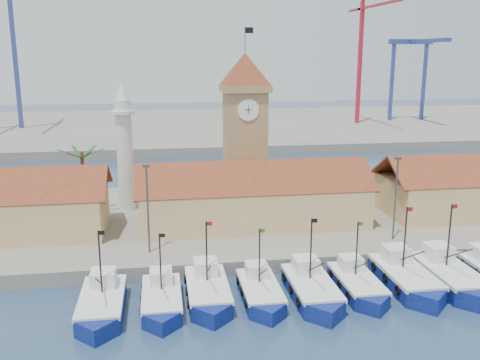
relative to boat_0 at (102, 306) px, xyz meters
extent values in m
plane|color=navy|center=(15.81, -1.99, -0.77)|extent=(400.00, 400.00, 0.00)
cube|color=gray|center=(15.81, 22.01, -0.02)|extent=(140.00, 32.00, 1.50)
cube|color=gray|center=(15.81, 108.01, 0.23)|extent=(240.00, 80.00, 2.00)
cube|color=navy|center=(0.00, 0.40, -0.27)|extent=(3.51, 7.94, 1.80)
cube|color=navy|center=(0.00, -3.57, -0.27)|extent=(3.51, 3.51, 1.80)
cube|color=silver|center=(0.00, 0.40, 0.64)|extent=(3.58, 8.16, 0.35)
cube|color=silver|center=(0.00, 2.38, 1.44)|extent=(2.10, 2.21, 1.40)
cylinder|color=black|center=(0.00, 0.90, 3.44)|extent=(0.14, 0.14, 5.61)
cube|color=black|center=(0.25, 0.90, 6.05)|extent=(0.50, 0.02, 0.35)
cube|color=navy|center=(4.91, 0.62, -0.31)|extent=(3.23, 7.30, 1.66)
cube|color=navy|center=(4.91, -3.03, -0.31)|extent=(3.22, 3.22, 1.66)
cube|color=silver|center=(4.91, 0.62, 0.52)|extent=(3.29, 7.50, 0.32)
cube|color=silver|center=(4.91, 2.44, 1.26)|extent=(1.94, 2.03, 1.29)
cylinder|color=black|center=(4.91, 1.08, 3.10)|extent=(0.13, 0.13, 5.16)
cube|color=black|center=(5.14, 1.08, 5.50)|extent=(0.46, 0.02, 0.32)
cube|color=navy|center=(8.92, 1.53, -0.27)|extent=(3.50, 7.93, 1.80)
cube|color=navy|center=(8.92, -2.44, -0.27)|extent=(3.50, 3.50, 1.80)
cube|color=silver|center=(8.92, 1.53, 0.63)|extent=(3.57, 8.15, 0.35)
cube|color=silver|center=(8.92, 3.51, 1.43)|extent=(2.10, 2.20, 1.40)
cylinder|color=black|center=(8.92, 2.03, 3.44)|extent=(0.14, 0.14, 5.60)
cube|color=#A5140F|center=(9.17, 2.03, 6.04)|extent=(0.50, 0.02, 0.35)
cube|color=navy|center=(13.47, 0.84, -0.31)|extent=(3.18, 7.20, 1.64)
cube|color=navy|center=(13.47, -2.76, -0.31)|extent=(3.18, 3.18, 1.64)
cube|color=silver|center=(13.47, 0.84, 0.51)|extent=(3.25, 7.40, 0.32)
cube|color=silver|center=(13.47, 2.64, 1.23)|extent=(1.91, 2.00, 1.27)
cylinder|color=black|center=(13.47, 1.29, 3.05)|extent=(0.13, 0.13, 5.09)
cube|color=#197226|center=(13.70, 1.29, 5.42)|extent=(0.45, 0.02, 0.32)
cube|color=navy|center=(18.01, 0.54, -0.26)|extent=(3.57, 8.09, 1.84)
cube|color=navy|center=(18.01, -3.51, -0.26)|extent=(3.57, 3.57, 1.84)
cube|color=silver|center=(18.01, 0.54, 0.66)|extent=(3.65, 8.31, 0.36)
cube|color=silver|center=(18.01, 2.56, 1.48)|extent=(2.14, 2.25, 1.43)
cylinder|color=black|center=(18.01, 1.05, 3.52)|extent=(0.14, 0.14, 5.72)
cube|color=black|center=(18.26, 1.05, 6.18)|extent=(0.51, 0.02, 0.36)
cube|color=navy|center=(22.42, 1.06, -0.30)|extent=(3.24, 7.33, 1.67)
cube|color=navy|center=(22.42, -2.61, -0.30)|extent=(3.24, 3.24, 1.67)
cube|color=silver|center=(22.42, 1.06, 0.53)|extent=(3.31, 7.54, 0.32)
cube|color=silver|center=(22.42, 2.89, 1.27)|extent=(1.94, 2.04, 1.30)
cylinder|color=black|center=(22.42, 1.52, 3.12)|extent=(0.13, 0.13, 5.19)
cube|color=#197226|center=(22.65, 1.52, 5.53)|extent=(0.46, 0.02, 0.32)
cube|color=navy|center=(27.22, 1.50, -0.23)|extent=(3.75, 8.48, 1.93)
cube|color=navy|center=(27.22, -2.74, -0.23)|extent=(3.75, 3.75, 1.93)
cube|color=silver|center=(27.22, 1.50, 0.73)|extent=(3.82, 8.71, 0.37)
cube|color=silver|center=(27.22, 3.62, 1.59)|extent=(2.25, 2.35, 1.50)
cylinder|color=black|center=(27.22, 2.04, 3.73)|extent=(0.15, 0.15, 5.99)
cube|color=#A5140F|center=(27.49, 2.04, 6.51)|extent=(0.54, 0.02, 0.37)
cube|color=navy|center=(31.40, 1.18, -0.22)|extent=(3.84, 8.68, 1.97)
cube|color=navy|center=(31.40, -3.16, -0.22)|extent=(3.84, 3.84, 1.97)
cube|color=silver|center=(31.40, 1.18, 0.77)|extent=(3.91, 8.92, 0.38)
cube|color=silver|center=(31.40, 3.35, 1.64)|extent=(2.30, 2.41, 1.53)
cylinder|color=black|center=(31.40, 1.72, 3.84)|extent=(0.15, 0.15, 6.14)
cube|color=#A5140F|center=(31.67, 1.72, 6.69)|extent=(0.55, 0.02, 0.38)
cube|color=#D8B176|center=(15.81, 18.01, 2.98)|extent=(26.00, 10.00, 4.50)
cube|color=#9C4727|center=(15.81, 15.51, 6.73)|extent=(27.04, 5.13, 3.21)
cube|color=#9C4727|center=(15.81, 20.51, 6.73)|extent=(27.04, 5.13, 3.21)
cube|color=#A88256|center=(15.81, 24.01, 8.23)|extent=(5.00, 5.00, 15.00)
cube|color=#A88256|center=(15.81, 24.01, 16.13)|extent=(5.80, 5.80, 0.80)
pyramid|color=#9C4727|center=(15.81, 24.01, 18.43)|extent=(5.80, 5.80, 4.00)
cylinder|color=white|center=(15.81, 21.46, 13.73)|extent=(2.60, 0.15, 2.60)
cube|color=black|center=(15.81, 21.38, 13.73)|extent=(0.08, 0.02, 1.00)
cube|color=black|center=(15.81, 21.38, 13.73)|extent=(0.80, 0.02, 0.08)
cylinder|color=#3F3F44|center=(15.81, 24.01, 21.93)|extent=(0.10, 0.10, 3.00)
cube|color=black|center=(16.31, 24.01, 23.03)|extent=(1.00, 0.03, 0.70)
cylinder|color=silver|center=(0.81, 26.01, 7.73)|extent=(2.00, 2.00, 14.00)
cylinder|color=silver|center=(0.81, 26.01, 13.23)|extent=(3.00, 3.00, 0.40)
cone|color=silver|center=(0.81, 26.01, 15.83)|extent=(1.80, 1.80, 2.40)
cylinder|color=brown|center=(-4.19, 24.01, 4.73)|extent=(0.44, 0.44, 8.00)
cube|color=#1D551F|center=(-2.79, 24.01, 8.53)|extent=(2.80, 0.35, 1.18)
cube|color=#1D551F|center=(-3.49, 25.22, 8.53)|extent=(1.71, 2.60, 1.18)
cube|color=#1D551F|center=(-4.89, 25.22, 8.53)|extent=(1.71, 2.60, 1.18)
cube|color=#1D551F|center=(-5.59, 24.01, 8.53)|extent=(2.80, 0.35, 1.18)
cube|color=#1D551F|center=(-4.89, 22.80, 8.53)|extent=(1.71, 2.60, 1.18)
cube|color=#1D551F|center=(-3.49, 22.80, 8.53)|extent=(1.71, 2.60, 1.18)
cylinder|color=#3F3F44|center=(3.81, 10.01, 5.23)|extent=(0.20, 0.20, 9.00)
cube|color=#3F3F44|center=(3.81, 10.01, 9.63)|extent=(0.70, 0.25, 0.25)
cylinder|color=#3F3F44|center=(29.81, 10.01, 5.23)|extent=(0.20, 0.20, 9.00)
cube|color=#3F3F44|center=(29.81, 10.01, 9.63)|extent=(0.70, 0.25, 0.25)
cube|color=#2E3E8F|center=(-30.81, 106.01, 19.08)|extent=(1.00, 1.00, 35.70)
cube|color=#B41B29|center=(60.80, 103.01, 17.27)|extent=(1.00, 1.00, 32.07)
cube|color=#B41B29|center=(60.80, 92.20, 32.30)|extent=(0.60, 27.02, 0.60)
cube|color=#B41B29|center=(60.80, 108.01, 32.30)|extent=(0.60, 10.00, 0.60)
cube|color=#2E3E8F|center=(72.81, 108.01, 12.23)|extent=(0.90, 0.90, 22.00)
cube|color=#2E3E8F|center=(82.81, 108.01, 12.23)|extent=(0.90, 0.90, 22.00)
cube|color=#2E3E8F|center=(77.81, 108.01, 23.73)|extent=(13.00, 1.40, 1.40)
cube|color=#2E3E8F|center=(77.81, 98.01, 23.73)|extent=(1.40, 22.00, 1.00)
camera|label=1|loc=(5.21, -41.70, 20.25)|focal=40.00mm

